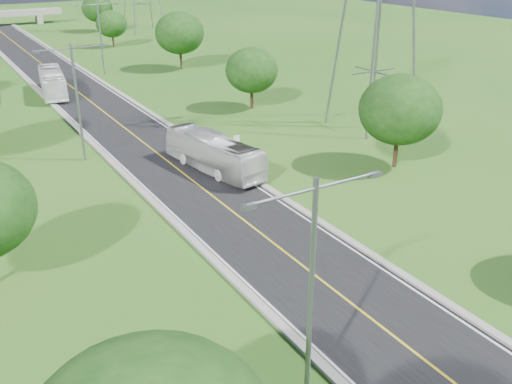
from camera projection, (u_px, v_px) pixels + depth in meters
ground at (101, 110)px, 64.20m from camera, size 260.00×260.00×0.00m
road at (86, 98)px, 68.89m from camera, size 8.00×150.00×0.06m
curb_left at (50, 102)px, 66.86m from camera, size 0.50×150.00×0.22m
curb_right at (120, 93)px, 70.86m from camera, size 0.50×150.00×0.22m
speed_limit_sign at (236, 144)px, 48.73m from camera, size 0.55×0.09×2.40m
streetlight_near_left at (312, 278)px, 21.32m from camera, size 5.90×0.25×10.00m
streetlight_mid_left at (77, 93)px, 47.21m from camera, size 5.90×0.25×10.00m
streetlight_far_right at (100, 32)px, 78.74m from camera, size 5.90×0.25×10.00m
tree_rb at (400, 110)px, 46.20m from camera, size 6.72×6.72×7.82m
tree_rc at (252, 70)px, 63.23m from camera, size 5.88×5.88×6.84m
tree_rd at (179, 33)px, 82.62m from camera, size 7.14×7.14×8.30m
tree_re at (111, 24)px, 100.78m from camera, size 5.46×5.46×6.35m
tree_rf at (97, 9)px, 117.86m from camera, size 6.30×6.30×7.33m
bus_outbound at (214, 153)px, 46.63m from camera, size 4.30×11.03×3.00m
bus_inbound at (52, 82)px, 69.88m from camera, size 4.28×11.38×3.09m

